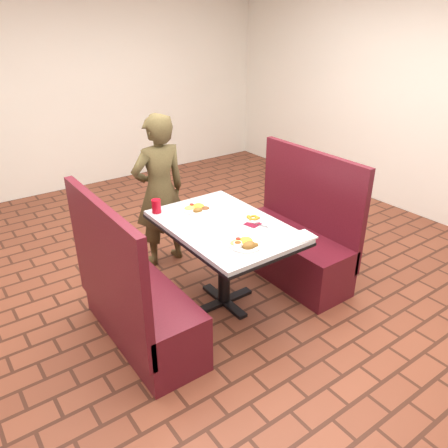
{
  "coord_description": "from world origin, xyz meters",
  "views": [
    {
      "loc": [
        -1.81,
        -2.5,
        2.24
      ],
      "look_at": [
        0.0,
        0.0,
        0.75
      ],
      "focal_mm": 35.0,
      "sensor_mm": 36.0,
      "label": 1
    }
  ],
  "objects_px": {
    "diner_person": "(160,192)",
    "near_dinner_plate": "(245,242)",
    "red_tumbler": "(156,206)",
    "booth_bench_right": "(294,243)",
    "plantain_plate": "(253,218)",
    "dining_table": "(224,235)",
    "far_dinner_plate": "(197,207)",
    "booth_bench_left": "(136,303)"
  },
  "relations": [
    {
      "from": "booth_bench_left",
      "to": "booth_bench_right",
      "type": "bearing_deg",
      "value": 0.0
    },
    {
      "from": "plantain_plate",
      "to": "red_tumbler",
      "type": "relative_size",
      "value": 1.39
    },
    {
      "from": "far_dinner_plate",
      "to": "plantain_plate",
      "type": "relative_size",
      "value": 1.6
    },
    {
      "from": "booth_bench_left",
      "to": "red_tumbler",
      "type": "distance_m",
      "value": 0.84
    },
    {
      "from": "near_dinner_plate",
      "to": "booth_bench_right",
      "type": "bearing_deg",
      "value": 23.13
    },
    {
      "from": "booth_bench_right",
      "to": "plantain_plate",
      "type": "height_order",
      "value": "booth_bench_right"
    },
    {
      "from": "booth_bench_left",
      "to": "red_tumbler",
      "type": "bearing_deg",
      "value": 46.95
    },
    {
      "from": "dining_table",
      "to": "red_tumbler",
      "type": "relative_size",
      "value": 10.59
    },
    {
      "from": "dining_table",
      "to": "far_dinner_plate",
      "type": "xyz_separation_m",
      "value": [
        -0.02,
        0.35,
        0.12
      ]
    },
    {
      "from": "dining_table",
      "to": "far_dinner_plate",
      "type": "relative_size",
      "value": 4.76
    },
    {
      "from": "dining_table",
      "to": "booth_bench_left",
      "type": "bearing_deg",
      "value": 180.0
    },
    {
      "from": "booth_bench_left",
      "to": "plantain_plate",
      "type": "relative_size",
      "value": 7.56
    },
    {
      "from": "red_tumbler",
      "to": "diner_person",
      "type": "bearing_deg",
      "value": 59.14
    },
    {
      "from": "dining_table",
      "to": "near_dinner_plate",
      "type": "bearing_deg",
      "value": -102.68
    },
    {
      "from": "diner_person",
      "to": "red_tumbler",
      "type": "relative_size",
      "value": 12.85
    },
    {
      "from": "red_tumbler",
      "to": "booth_bench_right",
      "type": "bearing_deg",
      "value": -24.32
    },
    {
      "from": "booth_bench_left",
      "to": "diner_person",
      "type": "distance_m",
      "value": 1.26
    },
    {
      "from": "booth_bench_left",
      "to": "far_dinner_plate",
      "type": "bearing_deg",
      "value": 24.43
    },
    {
      "from": "diner_person",
      "to": "far_dinner_plate",
      "type": "distance_m",
      "value": 0.59
    },
    {
      "from": "dining_table",
      "to": "near_dinner_plate",
      "type": "xyz_separation_m",
      "value": [
        -0.08,
        -0.38,
        0.12
      ]
    },
    {
      "from": "plantain_plate",
      "to": "far_dinner_plate",
      "type": "bearing_deg",
      "value": 121.89
    },
    {
      "from": "booth_bench_right",
      "to": "far_dinner_plate",
      "type": "height_order",
      "value": "booth_bench_right"
    },
    {
      "from": "booth_bench_left",
      "to": "booth_bench_right",
      "type": "distance_m",
      "value": 1.6
    },
    {
      "from": "booth_bench_left",
      "to": "near_dinner_plate",
      "type": "height_order",
      "value": "booth_bench_left"
    },
    {
      "from": "far_dinner_plate",
      "to": "plantain_plate",
      "type": "height_order",
      "value": "far_dinner_plate"
    },
    {
      "from": "red_tumbler",
      "to": "near_dinner_plate",
      "type": "bearing_deg",
      "value": -74.86
    },
    {
      "from": "booth_bench_left",
      "to": "red_tumbler",
      "type": "height_order",
      "value": "booth_bench_left"
    },
    {
      "from": "booth_bench_right",
      "to": "diner_person",
      "type": "bearing_deg",
      "value": 132.48
    },
    {
      "from": "dining_table",
      "to": "diner_person",
      "type": "xyz_separation_m",
      "value": [
        -0.06,
        0.94,
        0.08
      ]
    },
    {
      "from": "booth_bench_left",
      "to": "far_dinner_plate",
      "type": "distance_m",
      "value": 0.96
    },
    {
      "from": "booth_bench_right",
      "to": "near_dinner_plate",
      "type": "relative_size",
      "value": 4.87
    },
    {
      "from": "near_dinner_plate",
      "to": "far_dinner_plate",
      "type": "relative_size",
      "value": 0.97
    },
    {
      "from": "dining_table",
      "to": "booth_bench_left",
      "type": "relative_size",
      "value": 1.01
    },
    {
      "from": "plantain_plate",
      "to": "booth_bench_right",
      "type": "bearing_deg",
      "value": 6.88
    },
    {
      "from": "booth_bench_right",
      "to": "plantain_plate",
      "type": "xyz_separation_m",
      "value": [
        -0.56,
        -0.07,
        0.43
      ]
    },
    {
      "from": "dining_table",
      "to": "near_dinner_plate",
      "type": "distance_m",
      "value": 0.41
    },
    {
      "from": "booth_bench_left",
      "to": "red_tumbler",
      "type": "xyz_separation_m",
      "value": [
        0.47,
        0.51,
        0.48
      ]
    },
    {
      "from": "diner_person",
      "to": "near_dinner_plate",
      "type": "xyz_separation_m",
      "value": [
        -0.02,
        -1.32,
        0.04
      ]
    },
    {
      "from": "plantain_plate",
      "to": "diner_person",
      "type": "bearing_deg",
      "value": 106.83
    },
    {
      "from": "far_dinner_plate",
      "to": "booth_bench_right",
      "type": "bearing_deg",
      "value": -23.33
    },
    {
      "from": "dining_table",
      "to": "booth_bench_right",
      "type": "bearing_deg",
      "value": 0.0
    },
    {
      "from": "dining_table",
      "to": "booth_bench_right",
      "type": "relative_size",
      "value": 1.01
    }
  ]
}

